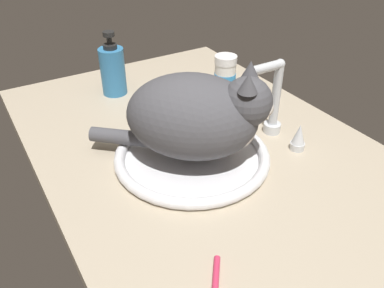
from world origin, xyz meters
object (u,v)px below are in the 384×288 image
(pill_bottle, at_px, (225,74))
(soap_pump_bottle, at_px, (113,70))
(faucet, at_px, (272,106))
(sink_basin, at_px, (192,156))
(cat, at_px, (199,115))

(pill_bottle, relative_size, soap_pump_bottle, 0.56)
(faucet, xyz_separation_m, pill_bottle, (-0.25, 0.05, -0.02))
(faucet, bearing_deg, soap_pump_bottle, -148.88)
(pill_bottle, bearing_deg, soap_pump_bottle, -115.88)
(faucet, relative_size, soap_pump_bottle, 1.16)
(faucet, xyz_separation_m, soap_pump_bottle, (-0.38, -0.23, -0.00))
(sink_basin, relative_size, pill_bottle, 3.38)
(cat, height_order, pill_bottle, cat)
(sink_basin, bearing_deg, cat, 48.24)
(cat, bearing_deg, soap_pump_bottle, -175.61)
(pill_bottle, bearing_deg, faucet, -10.38)
(sink_basin, height_order, cat, cat)
(soap_pump_bottle, bearing_deg, pill_bottle, 64.12)
(cat, relative_size, soap_pump_bottle, 1.96)
(soap_pump_bottle, bearing_deg, cat, 4.39)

